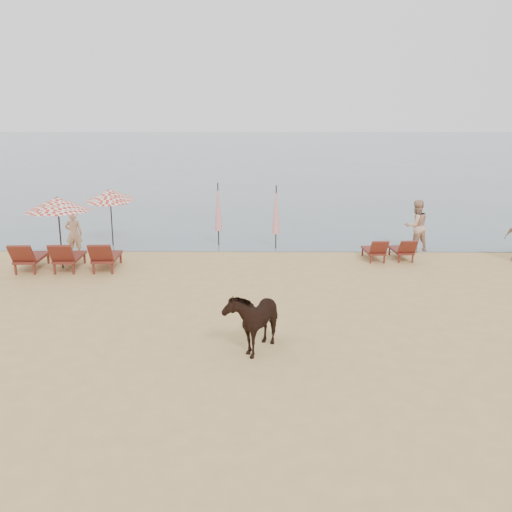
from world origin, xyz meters
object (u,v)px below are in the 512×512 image
Objects in this scene: umbrella_closed_left at (276,210)px; beachgoer_left at (74,234)px; lounger_cluster_left at (67,256)px; beachgoer_right_a at (416,226)px; umbrella_open_left_a at (58,204)px; umbrella_open_left_b at (110,195)px; lounger_cluster_right at (389,250)px; umbrella_closed_right at (218,207)px; cow at (254,318)px.

umbrella_closed_left is 1.47× the size of beachgoer_left.
umbrella_closed_left is at bearing -177.26° from beachgoer_left.
beachgoer_right_a is (11.82, 2.82, 0.47)m from lounger_cluster_left.
umbrella_open_left_a is 7.61m from umbrella_closed_left.
lounger_cluster_left is at bearing -154.73° from umbrella_closed_left.
umbrella_closed_left is at bearing 7.19° from umbrella_open_left_b.
beachgoer_right_a is (12.10, 2.50, -1.17)m from umbrella_open_left_a.
lounger_cluster_right is at bearing -1.41° from umbrella_open_left_b.
lounger_cluster_right is at bearing 28.29° from beachgoer_right_a.
beachgoer_right_a is at bearing -4.10° from umbrella_closed_left.
umbrella_open_left_b is at bearing -128.07° from beachgoer_left.
lounger_cluster_right is 0.69× the size of umbrella_closed_right.
umbrella_open_left_a is 2.11m from beachgoer_left.
umbrella_open_left_b is 0.95× the size of umbrella_closed_right.
beachgoer_left is at bearing 152.99° from cow.
umbrella_open_left_a is at bearing 158.93° from cow.
umbrella_open_left_b is at bearing 60.69° from umbrella_open_left_a.
lounger_cluster_left is 1.69m from umbrella_open_left_a.
umbrella_open_left_b is 11.20m from cow.
beachgoer_right_a is at bearing 81.74° from cow.
lounger_cluster_right is at bearing 5.12° from lounger_cluster_left.
umbrella_closed_left reaches higher than umbrella_open_left_a.
lounger_cluster_left is 8.63m from cow.
umbrella_open_left_a is 0.99× the size of umbrella_closed_left.
umbrella_closed_left is 2.24m from umbrella_closed_right.
lounger_cluster_right is (10.58, 1.44, -0.09)m from lounger_cluster_left.
cow is (1.49, -9.85, -0.80)m from umbrella_closed_right.
lounger_cluster_right is 8.83m from cow.
umbrella_open_left_a reaches higher than beachgoer_right_a.
beachgoer_right_a is at bearing 10.78° from lounger_cluster_left.
cow is at bearing -94.17° from umbrella_closed_left.
beachgoer_left is at bearing -160.65° from umbrella_closed_right.
umbrella_open_left_b is 6.22m from umbrella_closed_left.
beachgoer_right_a is (5.09, -0.36, -0.51)m from umbrella_closed_left.
beachgoer_right_a is (11.28, -0.70, -1.02)m from umbrella_open_left_b.
umbrella_open_left_b is (0.83, 3.21, -0.15)m from umbrella_open_left_a.
lounger_cluster_right is at bearing -24.45° from umbrella_closed_left.
umbrella_closed_right is at bearing 123.11° from cow.
lounger_cluster_right is 11.05m from umbrella_open_left_a.
beachgoer_right_a is (1.25, 1.38, 0.56)m from lounger_cluster_right.
cow is (5.51, -9.67, -1.28)m from umbrella_open_left_b.
umbrella_open_left_a is at bearing -94.10° from umbrella_open_left_b.
umbrella_open_left_a reaches higher than umbrella_open_left_b.
umbrella_closed_right reaches higher than lounger_cluster_right.
beachgoer_left is 0.85× the size of beachgoer_right_a.
lounger_cluster_left is at bearing -88.49° from umbrella_open_left_b.
lounger_cluster_left is 12.16m from beachgoer_right_a.
umbrella_closed_left is 5.13m from beachgoer_right_a.
umbrella_closed_right is (4.56, 3.70, 1.00)m from lounger_cluster_left.
umbrella_open_left_b is at bearing 163.88° from lounger_cluster_right.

